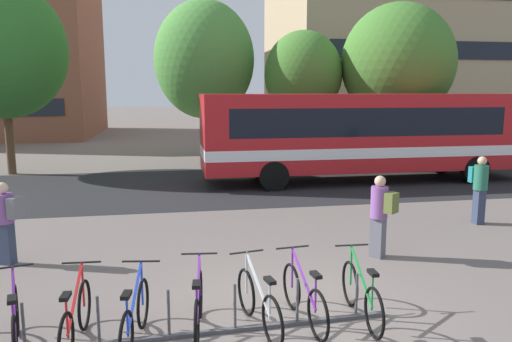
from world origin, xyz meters
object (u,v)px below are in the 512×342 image
Objects in this scene: parked_bicycle_green_7 at (361,295)px; street_tree_1 at (398,63)px; street_tree_3 at (204,60)px; parked_bicycle_purple_6 at (304,298)px; city_bus at (368,133)px; parked_bicycle_purple_4 at (199,307)px; street_tree_0 at (2,50)px; parked_bicycle_purple_1 at (15,324)px; parked_bicycle_silver_5 at (259,304)px; commuter_grey_pack_0 at (6,218)px; parked_bicycle_red_2 at (76,320)px; commuter_teal_pack_1 at (480,185)px; street_tree_2 at (303,75)px; parked_bicycle_blue_3 at (135,318)px; commuter_olive_pack_3 at (381,211)px.

parked_bicycle_green_7 is 0.24× the size of street_tree_1.
street_tree_1 is 8.78m from street_tree_3.
city_bus is at bearing -33.06° from parked_bicycle_purple_6.
street_tree_0 is (-6.59, 14.47, 4.50)m from parked_bicycle_purple_4.
parked_bicycle_purple_1 and parked_bicycle_silver_5 have the same top height.
commuter_grey_pack_0 is at bearing -140.44° from street_tree_1.
parked_bicycle_green_7 is at bearing -100.24° from parked_bicycle_purple_6.
parked_bicycle_purple_1 is at bearing 98.14° from parked_bicycle_purple_4.
parked_bicycle_purple_6 is (1.51, 0.05, 0.00)m from parked_bicycle_purple_4.
parked_bicycle_red_2 is at bearing 86.47° from parked_bicycle_purple_6.
parked_bicycle_purple_1 is 3.69m from commuter_grey_pack_0.
street_tree_1 reaches higher than commuter_teal_pack_1.
parked_bicycle_purple_4 and parked_bicycle_green_7 have the same top height.
street_tree_0 is at bearing -50.27° from commuter_grey_pack_0.
street_tree_3 is at bearing 160.80° from street_tree_1.
parked_bicycle_purple_6 is at bearing -105.32° from street_tree_2.
commuter_grey_pack_0 reaches higher than parked_bicycle_red_2.
city_bus reaches higher than commuter_teal_pack_1.
city_bus is 7.00× the size of parked_bicycle_purple_6.
city_bus is 14.35m from street_tree_0.
commuter_grey_pack_0 is 0.94× the size of commuter_teal_pack_1.
parked_bicycle_blue_3 is at bearing 84.14° from parked_bicycle_silver_5.
parked_bicycle_blue_3 is 1.00× the size of parked_bicycle_purple_4.
parked_bicycle_blue_3 and parked_bicycle_purple_4 have the same top height.
city_bus reaches higher than parked_bicycle_purple_6.
commuter_grey_pack_0 is (-4.26, 3.43, 0.54)m from parked_bicycle_silver_5.
street_tree_1 reaches higher than parked_bicycle_purple_4.
commuter_grey_pack_0 is at bearing 40.52° from parked_bicycle_silver_5.
street_tree_1 reaches higher than parked_bicycle_red_2.
commuter_teal_pack_1 is at bearing -52.32° from parked_bicycle_purple_4.
parked_bicycle_purple_4 and parked_bicycle_silver_5 have the same top height.
city_bus is 14.10m from parked_bicycle_purple_1.
commuter_teal_pack_1 is at bearing -60.06° from parked_bicycle_red_2.
street_tree_2 is at bearing -23.61° from street_tree_3.
parked_bicycle_silver_5 is 0.99× the size of parked_bicycle_green_7.
street_tree_2 is (4.16, 15.20, 3.64)m from parked_bicycle_purple_6.
street_tree_2 is at bearing -28.19° from parked_bicycle_silver_5.
parked_bicycle_blue_3 is at bearing 95.44° from parked_bicycle_green_7.
street_tree_2 reaches higher than commuter_olive_pack_3.
street_tree_2 reaches higher than commuter_teal_pack_1.
parked_bicycle_purple_4 is (0.83, 0.18, 0.00)m from parked_bicycle_blue_3.
parked_bicycle_purple_6 is 17.14m from street_tree_0.
commuter_grey_pack_0 is 15.27m from street_tree_2.
street_tree_2 is at bearing 165.77° from street_tree_1.
city_bus is 5.41m from street_tree_1.
commuter_olive_pack_3 is at bearing -48.57° from parked_bicycle_purple_6.
commuter_olive_pack_3 reaches higher than parked_bicycle_purple_1.
commuter_olive_pack_3 is (-3.10, -8.04, -0.82)m from city_bus.
parked_bicycle_purple_4 is 1.00× the size of parked_bicycle_purple_6.
parked_bicycle_purple_1 is at bearing 93.34° from parked_bicycle_green_7.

